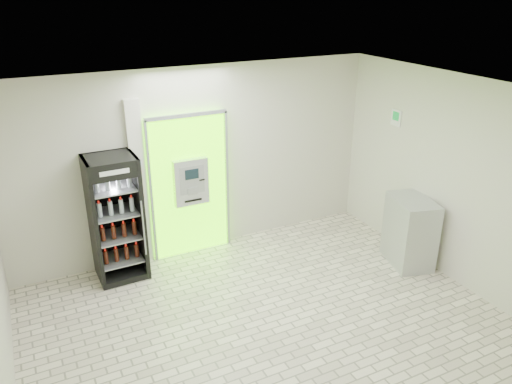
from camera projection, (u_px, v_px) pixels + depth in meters
ground at (271, 329)px, 6.43m from camera, size 6.00×6.00×0.00m
room_shell at (273, 198)px, 5.71m from camera, size 6.00×6.00×6.00m
atm_assembly at (189, 185)px, 7.88m from camera, size 1.30×0.24×2.33m
pillar at (139, 184)px, 7.54m from camera, size 0.22×0.11×2.60m
beverage_cooler at (116, 220)px, 7.29m from camera, size 0.72×0.68×1.90m
steel_cabinet at (410, 232)px, 7.76m from camera, size 0.75×0.93×1.09m
exit_sign at (396, 118)px, 7.98m from camera, size 0.02×0.22×0.26m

